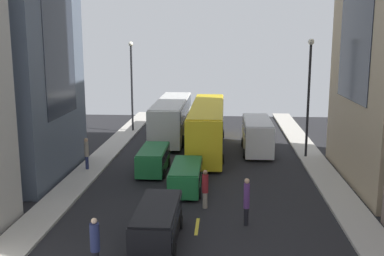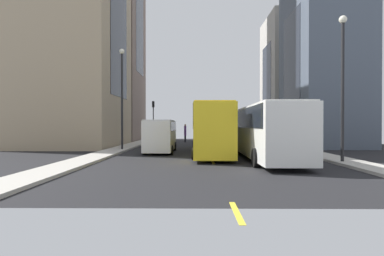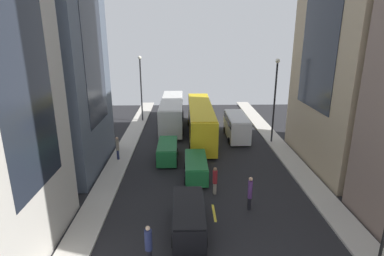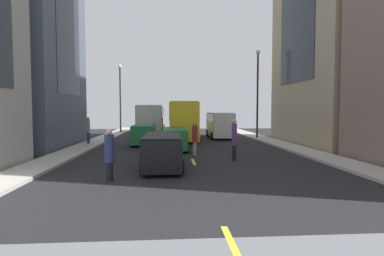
{
  "view_description": "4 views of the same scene",
  "coord_description": "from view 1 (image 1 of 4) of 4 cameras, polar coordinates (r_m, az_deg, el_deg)",
  "views": [
    {
      "loc": [
        1.16,
        -31.24,
        8.87
      ],
      "look_at": [
        -1.05,
        1.46,
        2.39
      ],
      "focal_mm": 43.74,
      "sensor_mm": 36.0,
      "label": 1
    },
    {
      "loc": [
        1.03,
        28.66,
        2.19
      ],
      "look_at": [
        1.34,
        0.53,
        1.92
      ],
      "focal_mm": 28.71,
      "sensor_mm": 36.0,
      "label": 2
    },
    {
      "loc": [
        -1.88,
        -27.79,
        11.03
      ],
      "look_at": [
        -1.17,
        -1.17,
        2.85
      ],
      "focal_mm": 28.97,
      "sensor_mm": 36.0,
      "label": 3
    },
    {
      "loc": [
        -1.29,
        -27.28,
        2.8
      ],
      "look_at": [
        0.68,
        0.11,
        1.25
      ],
      "focal_mm": 29.11,
      "sensor_mm": 36.0,
      "label": 4
    }
  ],
  "objects": [
    {
      "name": "city_bus_white",
      "position": [
        41.13,
        -2.49,
        1.57
      ],
      "size": [
        2.8,
        11.98,
        3.35
      ],
      "color": "silver",
      "rests_on": "ground"
    },
    {
      "name": "building_west_1",
      "position": [
        31.21,
        -21.51,
        10.39
      ],
      "size": [
        6.43,
        9.52,
        17.7
      ],
      "color": "#4C5666",
      "rests_on": "ground"
    },
    {
      "name": "car_black_0",
      "position": [
        20.75,
        -4.26,
        -11.22
      ],
      "size": [
        1.92,
        4.77,
        1.64
      ],
      "color": "black",
      "rests_on": "ground"
    },
    {
      "name": "sidewalk_west",
      "position": [
        33.65,
        -11.6,
        -4.2
      ],
      "size": [
        1.87,
        44.0,
        0.15
      ],
      "primitive_type": "cube",
      "color": "#B2ADA3",
      "rests_on": "ground"
    },
    {
      "name": "lane_stripe_2",
      "position": [
        32.5,
        1.68,
        -4.65
      ],
      "size": [
        0.16,
        2.0,
        0.01
      ],
      "primitive_type": "cube",
      "color": "yellow",
      "rests_on": "ground"
    },
    {
      "name": "lane_stripe_4",
      "position": [
        53.0,
        2.56,
        1.55
      ],
      "size": [
        0.16,
        2.0,
        0.01
      ],
      "primitive_type": "cube",
      "color": "yellow",
      "rests_on": "ground"
    },
    {
      "name": "streetlamp_far",
      "position": [
        43.5,
        -7.37,
        6.1
      ],
      "size": [
        0.44,
        0.44,
        8.21
      ],
      "color": "black",
      "rests_on": "ground"
    },
    {
      "name": "pedestrian_crossing_near",
      "position": [
        31.72,
        -12.74,
        -2.87
      ],
      "size": [
        0.29,
        0.29,
        2.11
      ],
      "rotation": [
        0.0,
        0.0,
        3.13
      ],
      "color": "navy",
      "rests_on": "ground"
    },
    {
      "name": "lane_stripe_3",
      "position": [
        42.69,
        2.23,
        -0.8
      ],
      "size": [
        0.16,
        2.0,
        0.01
      ],
      "primitive_type": "cube",
      "color": "yellow",
      "rests_on": "ground"
    },
    {
      "name": "car_green_2",
      "position": [
        27.37,
        -0.74,
        -5.75
      ],
      "size": [
        1.88,
        4.54,
        1.52
      ],
      "color": "#1E7238",
      "rests_on": "ground"
    },
    {
      "name": "streetlamp_near",
      "position": [
        34.62,
        14.07,
        4.85
      ],
      "size": [
        0.44,
        0.44,
        8.53
      ],
      "color": "black",
      "rests_on": "ground"
    },
    {
      "name": "streetcar_yellow",
      "position": [
        36.74,
        1.88,
        0.6
      ],
      "size": [
        2.7,
        13.86,
        3.59
      ],
      "color": "yellow",
      "rests_on": "ground"
    },
    {
      "name": "car_green_1",
      "position": [
        30.91,
        -4.74,
        -3.68
      ],
      "size": [
        1.87,
        4.34,
        1.63
      ],
      "color": "#1E7238",
      "rests_on": "ground"
    },
    {
      "name": "sidewalk_east",
      "position": [
        33.11,
        15.18,
        -4.62
      ],
      "size": [
        1.87,
        44.0,
        0.15
      ],
      "primitive_type": "cube",
      "color": "#B2ADA3",
      "rests_on": "ground"
    },
    {
      "name": "lane_stripe_1",
      "position": [
        22.59,
        0.62,
        -11.92
      ],
      "size": [
        0.16,
        2.0,
        0.01
      ],
      "primitive_type": "cube",
      "color": "yellow",
      "rests_on": "ground"
    },
    {
      "name": "pedestrian_crossing_mid",
      "position": [
        18.81,
        -11.75,
        -13.49
      ],
      "size": [
        0.38,
        0.38,
        2.08
      ],
      "rotation": [
        0.0,
        0.0,
        5.97
      ],
      "color": "black",
      "rests_on": "ground"
    },
    {
      "name": "ground_plane",
      "position": [
        32.5,
        1.68,
        -4.66
      ],
      "size": [
        41.3,
        41.3,
        0.0
      ],
      "primitive_type": "plane",
      "color": "black"
    },
    {
      "name": "pedestrian_waiting_curb",
      "position": [
        24.5,
        1.61,
        -7.29
      ],
      "size": [
        0.34,
        0.34,
        2.06
      ],
      "rotation": [
        0.0,
        0.0,
        3.83
      ],
      "color": "gray",
      "rests_on": "ground"
    },
    {
      "name": "delivery_van_white",
      "position": [
        36.27,
        7.98,
        -0.62
      ],
      "size": [
        2.25,
        6.05,
        2.58
      ],
      "color": "white",
      "rests_on": "ground"
    },
    {
      "name": "pedestrian_walking_far",
      "position": [
        22.46,
        6.67,
        -8.67
      ],
      "size": [
        0.29,
        0.29,
        2.32
      ],
      "rotation": [
        0.0,
        0.0,
        0.32
      ],
      "color": "black",
      "rests_on": "ground"
    }
  ]
}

